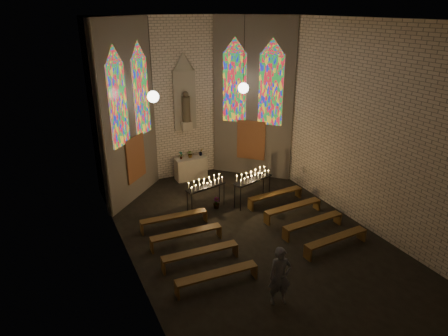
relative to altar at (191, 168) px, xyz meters
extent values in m
plane|color=black|center=(0.00, -5.45, -0.50)|extent=(12.00, 12.00, 0.00)
cube|color=beige|center=(0.00, 0.55, 3.00)|extent=(8.00, 0.02, 7.00)
cube|color=beige|center=(0.00, -11.45, 3.00)|extent=(8.00, 0.02, 7.00)
cube|color=beige|center=(-4.00, -5.45, 3.00)|extent=(0.02, 12.00, 7.00)
cube|color=beige|center=(4.00, -5.45, 3.00)|extent=(0.02, 12.00, 7.00)
cube|color=silver|center=(0.00, -5.45, 6.50)|extent=(8.00, 12.00, 0.01)
cube|color=beige|center=(-2.75, -0.70, 3.00)|extent=(2.72, 2.72, 7.00)
cube|color=beige|center=(2.75, -0.70, 3.00)|extent=(2.72, 2.72, 7.00)
cube|color=#4C3F8C|center=(-3.21, -1.39, 3.50)|extent=(0.78, 0.78, 3.00)
cube|color=#4C3F8C|center=(-2.06, -0.24, 3.50)|extent=(0.78, 0.78, 3.00)
cube|color=#4C3F8C|center=(2.06, -0.24, 3.50)|extent=(0.78, 0.78, 3.00)
cube|color=#4C3F8C|center=(3.21, -1.39, 3.50)|extent=(0.78, 0.78, 3.00)
cube|color=brown|center=(-2.63, -0.82, 1.20)|extent=(0.95, 0.95, 1.80)
cube|color=brown|center=(2.63, -0.82, 1.20)|extent=(0.95, 0.95, 1.80)
cube|color=gray|center=(0.00, 0.47, 3.00)|extent=(1.00, 0.12, 2.60)
cone|color=gray|center=(0.00, 0.47, 4.65)|extent=(1.00, 1.00, 0.80)
cube|color=#BDB29A|center=(0.00, 0.33, 1.90)|extent=(0.45, 0.30, 0.40)
cylinder|color=#4F4736|center=(0.00, 0.33, 2.65)|extent=(0.36, 0.36, 1.10)
sphere|color=#4F4736|center=(0.00, 0.33, 3.30)|extent=(0.26, 0.26, 0.26)
sphere|color=white|center=(-1.90, -1.35, 3.70)|extent=(0.44, 0.44, 0.44)
cylinder|color=black|center=(-1.90, -1.35, 5.10)|extent=(0.02, 0.02, 2.80)
sphere|color=white|center=(1.90, -1.35, 3.70)|extent=(0.44, 0.44, 0.44)
cylinder|color=black|center=(1.90, -1.35, 5.10)|extent=(0.02, 0.02, 2.80)
cube|color=#BDB29A|center=(0.00, 0.00, 0.00)|extent=(1.40, 0.60, 1.00)
imported|color=#4C723F|center=(-0.43, 0.05, 0.68)|extent=(0.23, 0.19, 0.36)
imported|color=#4C723F|center=(0.02, 0.05, 0.67)|extent=(0.39, 0.37, 0.35)
imported|color=#4C723F|center=(0.55, 0.08, 0.67)|extent=(0.21, 0.18, 0.35)
imported|color=#4C723F|center=(-0.17, -3.13, -0.27)|extent=(0.26, 0.26, 0.45)
cube|color=black|center=(-0.54, -2.98, 0.43)|extent=(1.67, 0.72, 0.05)
cylinder|color=black|center=(-1.25, -3.29, -0.04)|extent=(0.03, 0.03, 0.91)
cylinder|color=black|center=(0.24, -2.97, -0.04)|extent=(0.03, 0.03, 0.91)
cylinder|color=black|center=(-1.31, -2.99, -0.04)|extent=(0.03, 0.03, 0.91)
cylinder|color=black|center=(0.17, -2.67, -0.04)|extent=(0.03, 0.03, 0.91)
cube|color=black|center=(1.31, -3.34, 0.51)|extent=(1.80, 0.89, 0.05)
cylinder|color=black|center=(0.57, -3.73, -0.01)|extent=(0.03, 0.03, 0.99)
cylinder|color=black|center=(2.15, -3.26, -0.01)|extent=(0.03, 0.03, 0.99)
cylinder|color=black|center=(0.47, -3.41, -0.01)|extent=(0.03, 0.03, 0.99)
cylinder|color=black|center=(2.05, -2.95, -0.01)|extent=(0.03, 0.03, 0.99)
cube|color=#543A18|center=(-2.12, -3.77, -0.07)|extent=(2.40, 0.46, 0.06)
cube|color=#543A18|center=(-3.28, -3.70, -0.29)|extent=(0.08, 0.34, 0.43)
cube|color=#543A18|center=(-0.95, -3.83, -0.29)|extent=(0.08, 0.34, 0.43)
cube|color=#543A18|center=(2.12, -3.77, -0.07)|extent=(2.40, 0.46, 0.06)
cube|color=#543A18|center=(0.95, -3.83, -0.29)|extent=(0.08, 0.34, 0.43)
cube|color=#543A18|center=(3.28, -3.70, -0.29)|extent=(0.08, 0.34, 0.43)
cube|color=#543A18|center=(-2.12, -4.97, -0.07)|extent=(2.40, 0.46, 0.06)
cube|color=#543A18|center=(-3.28, -4.90, -0.29)|extent=(0.08, 0.34, 0.43)
cube|color=#543A18|center=(-0.95, -5.03, -0.29)|extent=(0.08, 0.34, 0.43)
cube|color=#543A18|center=(2.12, -4.97, -0.07)|extent=(2.40, 0.46, 0.06)
cube|color=#543A18|center=(0.95, -5.03, -0.29)|extent=(0.08, 0.34, 0.43)
cube|color=#543A18|center=(3.28, -4.90, -0.29)|extent=(0.08, 0.34, 0.43)
cube|color=#543A18|center=(-2.12, -6.17, -0.07)|extent=(2.40, 0.46, 0.06)
cube|color=#543A18|center=(-3.28, -6.10, -0.29)|extent=(0.08, 0.34, 0.43)
cube|color=#543A18|center=(-0.95, -6.23, -0.29)|extent=(0.08, 0.34, 0.43)
cube|color=#543A18|center=(2.12, -6.17, -0.07)|extent=(2.40, 0.46, 0.06)
cube|color=#543A18|center=(0.95, -6.23, -0.29)|extent=(0.08, 0.34, 0.43)
cube|color=#543A18|center=(3.28, -6.10, -0.29)|extent=(0.08, 0.34, 0.43)
cube|color=#543A18|center=(-2.12, -7.37, -0.07)|extent=(2.40, 0.46, 0.06)
cube|color=#543A18|center=(-3.28, -7.30, -0.29)|extent=(0.08, 0.34, 0.43)
cube|color=#543A18|center=(-0.95, -7.43, -0.29)|extent=(0.08, 0.34, 0.43)
cube|color=#543A18|center=(2.12, -7.37, -0.07)|extent=(2.40, 0.46, 0.06)
cube|color=#543A18|center=(0.95, -7.43, -0.29)|extent=(0.08, 0.34, 0.43)
cube|color=#543A18|center=(3.28, -7.30, -0.29)|extent=(0.08, 0.34, 0.43)
imported|color=#4B4C55|center=(-0.91, -8.67, 0.33)|extent=(0.69, 0.55, 1.66)
camera|label=1|loc=(-5.93, -15.69, 6.86)|focal=32.00mm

